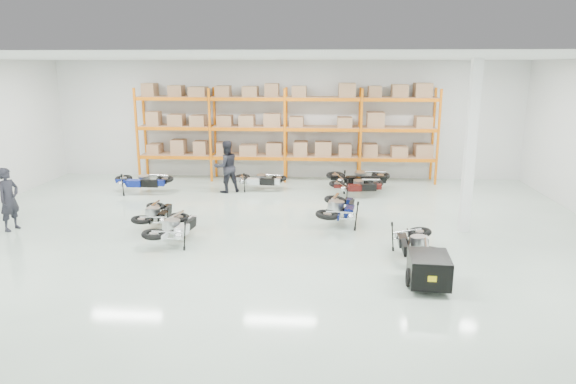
# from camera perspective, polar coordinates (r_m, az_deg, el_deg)

# --- Properties ---
(room) EXTENTS (18.00, 18.00, 18.00)m
(room) POSITION_cam_1_polar(r_m,az_deg,el_deg) (13.13, -2.27, 4.82)
(room) COLOR silver
(room) RESTS_ON ground
(pallet_rack) EXTENTS (11.28, 0.98, 3.62)m
(pallet_rack) POSITION_cam_1_polar(r_m,az_deg,el_deg) (19.50, -0.27, 7.86)
(pallet_rack) COLOR orange
(pallet_rack) RESTS_ON ground
(structural_column) EXTENTS (0.25, 0.25, 4.50)m
(structural_column) POSITION_cam_1_polar(r_m,az_deg,el_deg) (14.08, 19.59, 4.65)
(structural_column) COLOR white
(structural_column) RESTS_ON ground
(moto_blue_centre) EXTENTS (1.21, 2.00, 1.22)m
(moto_blue_centre) POSITION_cam_1_polar(r_m,az_deg,el_deg) (14.31, 5.75, -1.33)
(moto_blue_centre) COLOR #060F44
(moto_blue_centre) RESTS_ON ground
(moto_silver_left) EXTENTS (1.10, 1.82, 1.11)m
(moto_silver_left) POSITION_cam_1_polar(r_m,az_deg,el_deg) (13.07, -12.49, -3.34)
(moto_silver_left) COLOR silver
(moto_silver_left) RESTS_ON ground
(moto_black_far_left) EXTENTS (0.83, 1.61, 1.03)m
(moto_black_far_left) POSITION_cam_1_polar(r_m,az_deg,el_deg) (14.46, -14.48, -1.93)
(moto_black_far_left) COLOR black
(moto_black_far_left) RESTS_ON ground
(moto_touring_right) EXTENTS (0.90, 1.70, 1.08)m
(moto_touring_right) POSITION_cam_1_polar(r_m,az_deg,el_deg) (12.07, 13.94, -4.96)
(moto_touring_right) COLOR black
(moto_touring_right) RESTS_ON ground
(trailer) EXTENTS (0.86, 1.64, 0.68)m
(trailer) POSITION_cam_1_polar(r_m,az_deg,el_deg) (10.63, 15.37, -8.29)
(trailer) COLOR black
(trailer) RESTS_ON ground
(moto_back_a) EXTENTS (1.79, 0.91, 1.15)m
(moto_back_a) POSITION_cam_1_polar(r_m,az_deg,el_deg) (18.41, -15.94, 1.55)
(moto_back_a) COLOR navy
(moto_back_a) RESTS_ON ground
(moto_back_b) EXTENTS (1.67, 0.94, 1.04)m
(moto_back_b) POSITION_cam_1_polar(r_m,az_deg,el_deg) (18.15, -3.19, 1.73)
(moto_back_b) COLOR silver
(moto_back_b) RESTS_ON ground
(moto_back_c) EXTENTS (1.97, 1.04, 1.26)m
(moto_back_c) POSITION_cam_1_polar(r_m,az_deg,el_deg) (18.21, 7.87, 1.98)
(moto_back_c) COLOR black
(moto_back_c) RESTS_ON ground
(moto_back_d) EXTENTS (1.71, 1.04, 1.04)m
(moto_back_d) POSITION_cam_1_polar(r_m,az_deg,el_deg) (17.40, 7.75, 1.08)
(moto_back_d) COLOR #410E0D
(moto_back_d) RESTS_ON ground
(person_left) EXTENTS (0.55, 0.70, 1.71)m
(person_left) POSITION_cam_1_polar(r_m,az_deg,el_deg) (15.55, -28.58, -0.70)
(person_left) COLOR black
(person_left) RESTS_ON ground
(person_back) EXTENTS (1.10, 1.04, 1.81)m
(person_back) POSITION_cam_1_polar(r_m,az_deg,el_deg) (17.88, -6.87, 2.81)
(person_back) COLOR black
(person_back) RESTS_ON ground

